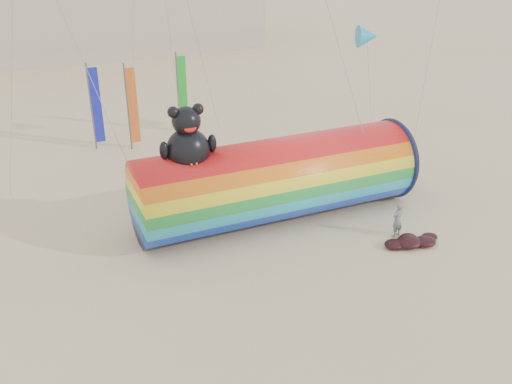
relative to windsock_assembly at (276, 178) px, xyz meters
name	(u,v)px	position (x,y,z in m)	size (l,w,h in m)	color
ground	(260,262)	(-2.31, -3.30, -1.98)	(160.00, 160.00, 0.00)	#CCB58C
windsock_assembly	(276,178)	(0.00, 0.00, 0.00)	(12.98, 3.95, 5.98)	red
kite_handler	(397,220)	(4.01, -3.78, -1.18)	(0.59, 0.39, 1.62)	slate
fabric_bundle	(412,241)	(4.17, -4.69, -1.81)	(2.62, 1.35, 0.41)	black
festival_banners	(137,101)	(-3.42, 12.21, 0.65)	(6.16, 1.87, 5.20)	#59595E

